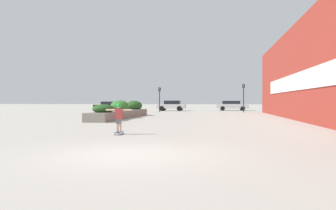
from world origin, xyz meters
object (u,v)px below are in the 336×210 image
at_px(skateboard, 119,133).
at_px(skateboarder, 119,115).
at_px(car_center_left, 232,105).
at_px(car_leftmost, 110,106).
at_px(traffic_light_right, 244,93).
at_px(car_center_right, 317,106).
at_px(traffic_light_left, 159,95).
at_px(car_rightmost, 172,105).

xyz_separation_m(skateboard, skateboarder, (-0.00, -0.00, 0.73)).
relative_size(skateboard, skateboarder, 0.65).
bearing_deg(car_center_left, skateboard, -9.56).
bearing_deg(car_center_left, car_leftmost, -79.80).
xyz_separation_m(car_leftmost, traffic_light_right, (18.74, -4.45, 1.67)).
bearing_deg(traffic_light_right, skateboard, -104.06).
xyz_separation_m(car_leftmost, car_center_left, (17.69, 3.18, 0.05)).
xyz_separation_m(car_center_right, traffic_light_left, (-21.19, -6.97, 1.40)).
bearing_deg(traffic_light_left, car_leftmost, 150.96).
relative_size(car_center_left, traffic_light_left, 1.47).
distance_m(skateboard, skateboarder, 0.73).
bearing_deg(car_center_right, car_center_left, -93.74).
xyz_separation_m(skateboard, car_center_right, (17.80, 35.47, 0.68)).
bearing_deg(skateboarder, car_leftmost, 110.18).
height_order(skateboarder, traffic_light_left, traffic_light_left).
relative_size(car_center_left, traffic_light_right, 1.32).
xyz_separation_m(car_center_right, car_rightmost, (-20.29, -2.07, 0.03)).
bearing_deg(skateboarder, traffic_light_left, 97.64).
height_order(skateboard, car_leftmost, car_leftmost).
bearing_deg(car_rightmost, car_leftmost, 92.22).
height_order(car_center_right, traffic_light_left, traffic_light_left).
bearing_deg(traffic_light_left, car_center_left, 39.18).
distance_m(car_center_left, car_rightmost, 9.04).
distance_m(skateboarder, car_center_left, 36.75).
bearing_deg(car_center_left, traffic_light_left, -50.82).
height_order(skateboarder, car_center_right, car_center_right).
bearing_deg(car_rightmost, skateboarder, -175.75).
bearing_deg(traffic_light_right, car_center_left, 97.86).
height_order(car_leftmost, traffic_light_right, traffic_light_right).
relative_size(skateboarder, traffic_light_right, 0.33).
bearing_deg(skateboard, traffic_light_right, 76.81).
relative_size(skateboard, car_leftmost, 0.18).
relative_size(car_center_right, traffic_light_right, 1.21).
distance_m(car_leftmost, traffic_light_left, 9.49).
xyz_separation_m(car_rightmost, traffic_light_left, (-0.90, -4.91, 1.38)).
relative_size(skateboarder, car_rightmost, 0.29).
bearing_deg(skateboard, skateboarder, -103.17).
distance_m(traffic_light_left, traffic_light_right, 10.55).
relative_size(skateboard, car_rightmost, 0.19).
height_order(traffic_light_left, traffic_light_right, traffic_light_right).
bearing_deg(traffic_light_right, skateboarder, -104.06).
bearing_deg(car_center_right, skateboard, -26.65).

